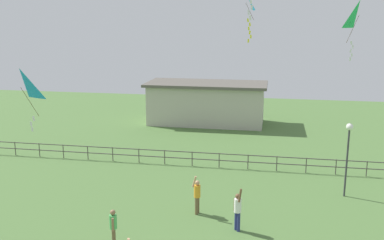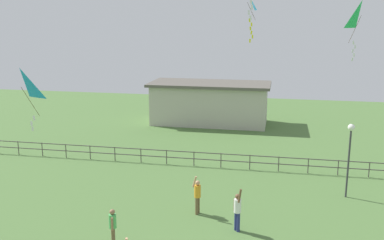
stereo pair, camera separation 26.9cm
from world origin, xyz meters
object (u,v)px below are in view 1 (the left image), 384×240
person_3 (113,226)px  kite_1 (246,5)px  lamppost (348,143)px  kite_3 (21,89)px  person_1 (197,194)px  person_2 (238,209)px  kite_2 (359,17)px

person_3 → kite_1: 13.56m
lamppost → kite_3: kite_3 is taller
person_1 → person_2: (2.04, -1.38, 0.03)m
person_1 → person_2: person_2 is taller
person_1 → person_3: bearing=-126.9°
person_3 → kite_3: kite_3 is taller
kite_1 → person_1: bearing=-108.2°
lamppost → kite_2: 6.67m
person_2 → kite_2: (5.61, 6.98, 8.24)m
person_1 → kite_1: (1.74, 5.32, 8.94)m
lamppost → kite_3: 15.94m
kite_1 → person_2: bearing=-87.4°
kite_1 → kite_2: (5.91, 0.28, -0.67)m
lamppost → kite_2: bearing=80.3°
lamppost → person_2: lamppost is taller
person_1 → kite_1: 10.54m
person_2 → person_3: 5.41m
lamppost → person_1: lamppost is taller
kite_3 → person_1: bearing=31.0°
lamppost → person_2: bearing=-136.8°
lamppost → person_1: 8.35m
kite_1 → person_3: bearing=-116.7°
person_1 → kite_2: kite_2 is taller
person_1 → kite_3: 9.24m
kite_1 → kite_2: 5.95m
kite_3 → lamppost: bearing=28.4°
lamppost → kite_1: bearing=162.5°
person_1 → person_3: person_1 is taller
kite_1 → kite_3: size_ratio=1.03×
person_3 → kite_1: size_ratio=0.63×
person_3 → kite_3: size_ratio=0.65×
person_2 → kite_1: 11.15m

